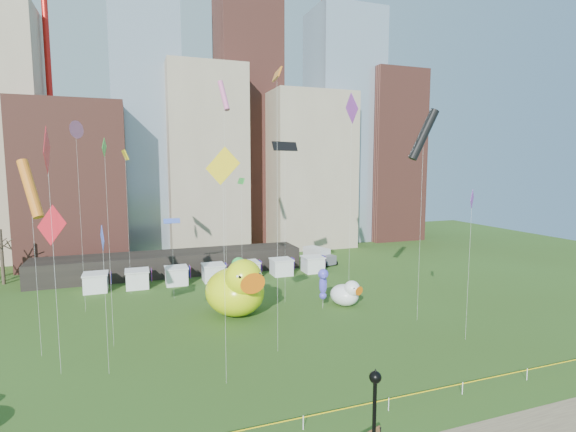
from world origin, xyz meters
name	(u,v)px	position (x,y,z in m)	size (l,w,h in m)	color
ground	(303,430)	(0.00, 0.00, 0.00)	(160.00, 160.00, 0.00)	#304A17
skyline	(194,136)	(2.25, 61.06, 21.44)	(101.00, 23.00, 68.00)	brown
crane_right	(327,18)	(30.89, 64.00, 46.90)	(23.00, 1.00, 76.00)	red
pavilion	(172,263)	(-4.00, 42.00, 1.60)	(38.00, 6.00, 3.20)	black
vendor_tents	(214,273)	(1.02, 36.00, 1.11)	(33.24, 2.80, 2.40)	white
caution_tape	(303,419)	(0.00, 0.00, 0.68)	(50.00, 0.06, 0.90)	white
big_duck	(237,289)	(0.83, 21.08, 2.96)	(7.43, 8.97, 6.45)	#DDF40C
small_duck	(346,294)	(13.32, 20.10, 1.42)	(4.07, 4.44, 3.09)	white
seahorse_green	(239,274)	(1.22, 21.47, 4.40)	(1.94, 2.18, 6.26)	silver
seahorse_purple	(323,281)	(10.49, 20.12, 3.11)	(1.50, 1.69, 4.55)	silver
lamppost	(374,412)	(1.80, -5.07, 3.62)	(0.62, 0.62, 5.92)	black
box_truck	(319,255)	(19.25, 41.18, 1.29)	(3.81, 6.29, 2.51)	silver
kite_0	(47,153)	(-14.90, 12.94, 16.86)	(0.12, 3.46, 18.79)	silver
kite_1	(224,96)	(0.76, 25.81, 23.60)	(1.19, 2.14, 25.40)	silver
kite_2	(424,135)	(18.09, 13.38, 18.97)	(3.12, 1.41, 21.55)	silver
kite_3	(241,182)	(2.36, 24.75, 14.09)	(0.37, 2.26, 14.58)	silver
kite_4	(223,170)	(-3.22, 7.16, 15.62)	(2.11, 1.68, 17.25)	silver
kite_5	(102,241)	(-11.42, 11.72, 10.34)	(0.37, 1.88, 11.55)	silver
kite_6	(277,78)	(2.11, 11.15, 22.93)	(0.72, 2.61, 23.60)	silver
kite_7	(352,111)	(14.35, 21.39, 22.03)	(0.32, 3.53, 24.13)	silver
kite_8	(52,227)	(-15.04, 13.85, 11.33)	(2.35, 2.14, 13.01)	silver
kite_9	(76,130)	(-14.50, 27.94, 19.63)	(0.94, 1.79, 20.61)	silver
kite_10	(285,147)	(7.19, 23.61, 18.01)	(3.37, 1.55, 18.63)	silver
kite_11	(105,158)	(-11.26, 17.18, 16.55)	(0.30, 1.59, 18.28)	silver
kite_12	(125,156)	(-9.82, 33.50, 17.16)	(0.90, 4.06, 17.83)	silver
kite_13	(172,222)	(-4.94, 29.31, 9.39)	(1.91, 0.42, 9.78)	silver
kite_14	(30,189)	(-16.89, 16.96, 14.08)	(2.34, 2.78, 16.50)	silver
kite_15	(472,204)	(19.21, 7.70, 12.52)	(1.35, 1.09, 13.84)	silver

